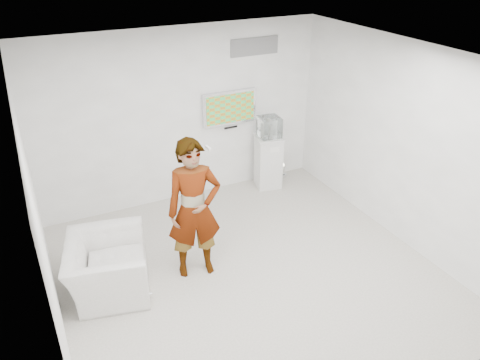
{
  "coord_description": "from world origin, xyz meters",
  "views": [
    {
      "loc": [
        -2.42,
        -4.64,
        4.25
      ],
      "look_at": [
        0.15,
        0.6,
        1.16
      ],
      "focal_mm": 35.0,
      "sensor_mm": 36.0,
      "label": 1
    }
  ],
  "objects_px": {
    "pedestal": "(268,161)",
    "floor_uplight": "(282,170)",
    "armchair": "(107,267)",
    "person": "(194,210)",
    "tv": "(229,108)"
  },
  "relations": [
    {
      "from": "pedestal",
      "to": "floor_uplight",
      "type": "xyz_separation_m",
      "value": [
        0.43,
        0.19,
        -0.36
      ]
    },
    {
      "from": "armchair",
      "to": "pedestal",
      "type": "relative_size",
      "value": 1.15
    },
    {
      "from": "person",
      "to": "floor_uplight",
      "type": "bearing_deg",
      "value": 47.38
    },
    {
      "from": "pedestal",
      "to": "tv",
      "type": "bearing_deg",
      "value": 156.1
    },
    {
      "from": "floor_uplight",
      "to": "armchair",
      "type": "bearing_deg",
      "value": -154.07
    },
    {
      "from": "tv",
      "to": "armchair",
      "type": "bearing_deg",
      "value": -144.29
    },
    {
      "from": "person",
      "to": "tv",
      "type": "bearing_deg",
      "value": 64.21
    },
    {
      "from": "armchair",
      "to": "tv",
      "type": "bearing_deg",
      "value": -41.35
    },
    {
      "from": "tv",
      "to": "floor_uplight",
      "type": "height_order",
      "value": "tv"
    },
    {
      "from": "person",
      "to": "pedestal",
      "type": "height_order",
      "value": "person"
    },
    {
      "from": "armchair",
      "to": "pedestal",
      "type": "xyz_separation_m",
      "value": [
        3.33,
        1.64,
        0.13
      ]
    },
    {
      "from": "person",
      "to": "armchair",
      "type": "relative_size",
      "value": 1.74
    },
    {
      "from": "armchair",
      "to": "person",
      "type": "bearing_deg",
      "value": -83.41
    },
    {
      "from": "person",
      "to": "pedestal",
      "type": "xyz_separation_m",
      "value": [
        2.13,
        1.77,
        -0.5
      ]
    },
    {
      "from": "tv",
      "to": "person",
      "type": "distance_m",
      "value": 2.6
    }
  ]
}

